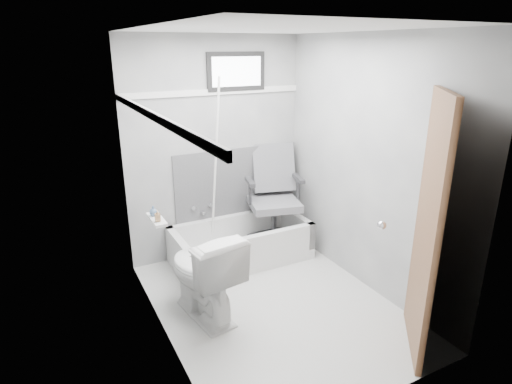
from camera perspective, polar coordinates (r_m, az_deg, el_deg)
floor at (r=4.11m, az=2.33°, el=-14.76°), size 2.60×2.60×0.00m
ceiling at (r=3.42m, az=2.90°, el=20.96°), size 2.60×2.60×0.00m
wall_back at (r=4.71m, az=-5.37°, el=5.64°), size 2.00×0.02×2.40m
wall_front at (r=2.62m, az=17.02°, el=-6.27°), size 2.00×0.02×2.40m
wall_left at (r=3.23m, az=-13.00°, el=-1.09°), size 0.02×2.60×2.40m
wall_right at (r=4.16m, az=14.63°, el=3.29°), size 0.02×2.60×2.40m
bathtub at (r=4.77m, az=-1.97°, el=-6.77°), size 1.50×0.70×0.42m
office_chair at (r=4.80m, az=2.46°, el=-0.63°), size 0.77×0.77×1.10m
toilet at (r=3.79m, az=-7.10°, el=-10.78°), size 0.58×0.89×0.81m
door at (r=3.42m, az=28.41°, el=-5.41°), size 0.78×0.78×2.00m
window at (r=4.68m, az=-2.67°, el=15.76°), size 0.66×0.04×0.40m
backerboard at (r=4.91m, az=-2.48°, el=1.39°), size 1.50×0.02×0.78m
trim_back at (r=4.60m, az=-5.54°, el=13.14°), size 2.00×0.02×0.06m
trim_left at (r=3.08m, az=-13.62°, el=9.86°), size 0.02×2.60×0.06m
pole at (r=4.49m, az=-5.46°, el=3.00°), size 0.02×0.38×1.92m
shelf at (r=3.68m, az=-13.10°, el=-3.57°), size 0.10×0.32×0.02m
soap_bottle_a at (r=3.58m, az=-13.00°, el=-3.07°), size 0.04×0.04×0.09m
soap_bottle_b at (r=3.71m, az=-13.56°, el=-2.43°), size 0.08×0.08×0.08m
faucet at (r=4.81m, az=-7.20°, el=-2.27°), size 0.26×0.10×0.16m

